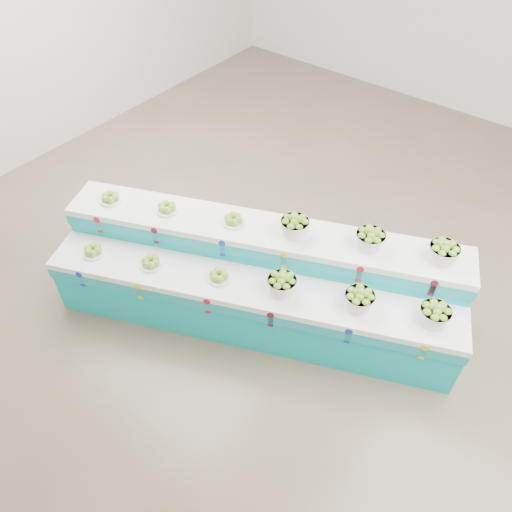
# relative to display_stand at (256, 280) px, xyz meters

# --- Properties ---
(ground) EXTENTS (10.00, 10.00, 0.00)m
(ground) POSITION_rel_display_stand_xyz_m (0.43, 0.75, -0.51)
(ground) COLOR brown
(ground) RESTS_ON ground
(display_stand) EXTENTS (4.31, 2.64, 1.02)m
(display_stand) POSITION_rel_display_stand_xyz_m (0.00, 0.00, 0.00)
(display_stand) COLOR #0DAEAB
(display_stand) RESTS_ON ground
(plate_lower_left) EXTENTS (0.31, 0.31, 0.10)m
(plate_lower_left) POSITION_rel_display_stand_xyz_m (-1.46, -0.90, 0.26)
(plate_lower_left) COLOR white
(plate_lower_left) RESTS_ON display_stand
(plate_lower_mid) EXTENTS (0.31, 0.31, 0.10)m
(plate_lower_mid) POSITION_rel_display_stand_xyz_m (-0.86, -0.65, 0.26)
(plate_lower_mid) COLOR white
(plate_lower_mid) RESTS_ON display_stand
(plate_lower_right) EXTENTS (0.31, 0.31, 0.10)m
(plate_lower_right) POSITION_rel_display_stand_xyz_m (-0.18, -0.36, 0.26)
(plate_lower_right) COLOR white
(plate_lower_right) RESTS_ON display_stand
(basket_lower_left) EXTENTS (0.38, 0.38, 0.22)m
(basket_lower_left) POSITION_rel_display_stand_xyz_m (0.40, -0.11, 0.32)
(basket_lower_left) COLOR silver
(basket_lower_left) RESTS_ON display_stand
(basket_lower_mid) EXTENTS (0.38, 0.38, 0.22)m
(basket_lower_mid) POSITION_rel_display_stand_xyz_m (1.09, 0.17, 0.32)
(basket_lower_mid) COLOR silver
(basket_lower_mid) RESTS_ON display_stand
(basket_lower_right) EXTENTS (0.38, 0.38, 0.22)m
(basket_lower_right) POSITION_rel_display_stand_xyz_m (1.72, 0.44, 0.32)
(basket_lower_right) COLOR silver
(basket_lower_right) RESTS_ON display_stand
(plate_upper_left) EXTENTS (0.31, 0.31, 0.10)m
(plate_upper_left) POSITION_rel_display_stand_xyz_m (-1.66, -0.42, 0.56)
(plate_upper_left) COLOR white
(plate_upper_left) RESTS_ON display_stand
(plate_upper_mid) EXTENTS (0.31, 0.31, 0.10)m
(plate_upper_mid) POSITION_rel_display_stand_xyz_m (-1.06, -0.16, 0.56)
(plate_upper_mid) COLOR white
(plate_upper_mid) RESTS_ON display_stand
(plate_upper_right) EXTENTS (0.31, 0.31, 0.10)m
(plate_upper_right) POSITION_rel_display_stand_xyz_m (-0.39, 0.12, 0.56)
(plate_upper_right) COLOR white
(plate_upper_right) RESTS_ON display_stand
(basket_upper_left) EXTENTS (0.38, 0.38, 0.22)m
(basket_upper_left) POSITION_rel_display_stand_xyz_m (0.20, 0.37, 0.62)
(basket_upper_left) COLOR silver
(basket_upper_left) RESTS_ON display_stand
(basket_upper_mid) EXTENTS (0.38, 0.38, 0.22)m
(basket_upper_mid) POSITION_rel_display_stand_xyz_m (0.88, 0.66, 0.62)
(basket_upper_mid) COLOR silver
(basket_upper_mid) RESTS_ON display_stand
(basket_upper_right) EXTENTS (0.38, 0.38, 0.22)m
(basket_upper_right) POSITION_rel_display_stand_xyz_m (1.51, 0.92, 0.62)
(basket_upper_right) COLOR silver
(basket_upper_right) RESTS_ON display_stand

